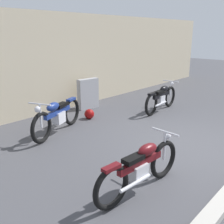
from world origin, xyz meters
name	(u,v)px	position (x,y,z in m)	size (l,w,h in m)	color
ground_plane	(185,144)	(0.00, 0.00, 0.00)	(40.00, 40.00, 0.00)	#47474C
building_wall	(60,62)	(0.00, 4.52, 1.53)	(18.00, 0.30, 3.06)	beige
stone_marker	(88,94)	(0.56, 3.84, 0.50)	(0.75, 0.20, 1.00)	#9E9EA3
helmet	(89,114)	(-0.19, 2.99, 0.15)	(0.29, 0.29, 0.29)	maroon
motorcycle_blue	(57,116)	(-1.51, 2.74, 0.46)	(2.01, 0.93, 0.95)	black
motorcycle_maroon	(141,167)	(-2.19, -0.32, 0.42)	(1.93, 0.54, 0.87)	black
motorcycle_black	(161,98)	(1.95, 1.87, 0.43)	(2.01, 0.56, 0.90)	black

